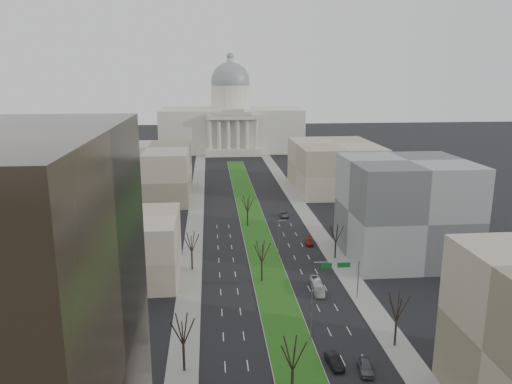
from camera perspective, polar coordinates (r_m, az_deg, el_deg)
ground at (r=147.24m, az=-0.19°, el=-3.93°), size 600.00×600.00×0.00m
median at (r=146.25m, az=-0.16°, el=-4.01°), size 8.00×222.03×0.20m
sidewalk_left at (r=123.15m, az=-7.33°, el=-7.56°), size 5.00×330.00×0.15m
sidewalk_right at (r=126.70m, az=8.81°, el=-7.00°), size 5.00×330.00×0.15m
capitol at (r=291.11m, az=-2.88°, el=8.00°), size 80.00×46.00×55.00m
building_beige_left at (r=113.13m, az=-15.51°, el=-6.16°), size 26.00×22.00×14.00m
building_grey_right at (r=125.42m, az=16.68°, el=-1.91°), size 28.00×26.00×24.00m
building_far_left at (r=184.67m, az=-12.23°, el=2.23°), size 30.00×40.00×18.00m
building_far_right at (r=194.15m, az=8.94°, el=2.92°), size 30.00×40.00×18.00m
tree_left_mid at (r=77.52m, az=-8.37°, el=-15.25°), size 5.40×5.40×9.72m
tree_left_far at (r=114.26m, az=-7.39°, el=-5.65°), size 5.28×5.28×9.50m
tree_right_mid at (r=86.18m, az=15.85°, el=-12.43°), size 5.52×5.52×9.94m
tree_right_far at (r=121.77m, az=9.13°, el=-4.65°), size 5.04×5.04×9.07m
tree_median_a at (r=71.27m, az=4.22°, el=-17.91°), size 5.40×5.40×9.72m
tree_median_b at (r=107.11m, az=0.68°, el=-6.77°), size 5.40×5.40×9.72m
tree_median_c at (r=145.14m, az=-0.98°, el=-1.31°), size 5.40×5.40×9.72m
streetlamp_median_b at (r=86.17m, az=6.40°, el=-13.72°), size 1.90×0.20×9.16m
streetlamp_median_c at (r=122.55m, az=2.62°, el=-5.21°), size 1.90×0.20×9.16m
mast_arm_signs at (r=101.07m, az=10.15°, el=-8.80°), size 9.12×0.24×8.09m
car_grey_near at (r=81.43m, az=12.41°, el=-18.93°), size 2.65×5.21×1.70m
car_black at (r=81.99m, az=8.93°, el=-18.54°), size 2.26×5.13×1.64m
car_red at (r=132.74m, az=6.12°, el=-5.65°), size 2.78×5.32×1.47m
car_grey_far at (r=156.82m, az=3.24°, el=-2.58°), size 3.00×5.50×1.46m
box_van at (r=105.62m, az=7.02°, el=-10.62°), size 2.22×8.05×2.22m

